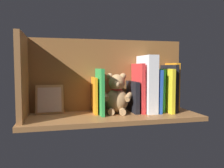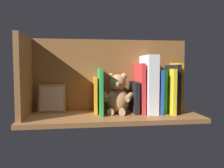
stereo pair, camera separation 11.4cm
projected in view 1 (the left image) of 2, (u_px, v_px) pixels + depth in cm
name	position (u px, v px, depth cm)	size (l,w,h in cm)	color
ground_plane	(112.00, 117.00, 115.12)	(87.74, 31.78, 2.20)	brown
shelf_back_panel	(106.00, 75.00, 126.88)	(87.74, 1.50, 38.82)	brown
shelf_side_divider	(22.00, 77.00, 103.94)	(2.40, 25.78, 38.82)	brown
book_0	(172.00, 86.00, 128.15)	(2.39, 13.25, 25.96)	orange
book_1	(169.00, 88.00, 125.17)	(2.08, 17.97, 24.93)	black
book_2	(165.00, 90.00, 123.67)	(1.82, 19.84, 22.86)	yellow
book_3	(158.00, 90.00, 125.55)	(2.30, 14.57, 22.78)	green
book_4	(154.00, 91.00, 123.12)	(1.55, 18.26, 22.26)	blue
dictionary_thick_white	(147.00, 84.00, 121.67)	(5.42, 18.38, 29.83)	white
book_5	(138.00, 88.00, 121.66)	(1.79, 16.76, 25.60)	red
book_6	(133.00, 97.00, 121.59)	(2.30, 16.18, 16.21)	black
teddy_bear	(117.00, 95.00, 118.53)	(16.29, 15.13, 20.67)	tan
book_7	(100.00, 91.00, 116.25)	(1.60, 18.10, 23.00)	green
book_8	(94.00, 95.00, 118.21)	(1.31, 13.27, 18.49)	orange
picture_frame_leaning	(50.00, 100.00, 116.70)	(13.93, 5.24, 14.75)	#9E6B3D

